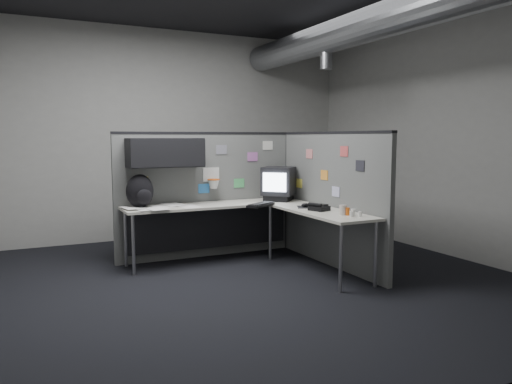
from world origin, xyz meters
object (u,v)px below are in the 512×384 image
monitor (279,183)px  keyboard (261,205)px  backpack (140,192)px  phone (319,208)px  desk (243,215)px

monitor → keyboard: (-0.46, -0.39, -0.21)m
keyboard → backpack: (-1.35, 0.47, 0.18)m
phone → backpack: (-1.78, 1.10, 0.16)m
desk → phone: 0.99m
monitor → backpack: bearing=175.9°
desk → backpack: (-1.18, 0.32, 0.31)m
monitor → keyboard: 0.64m
desk → monitor: 0.76m
keyboard → phone: size_ratio=1.85×
phone → desk: bearing=120.2°
desk → keyboard: 0.27m
desk → monitor: monitor is taller
keyboard → backpack: bearing=173.3°
desk → monitor: (0.63, 0.24, 0.35)m
backpack → phone: bearing=-20.8°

